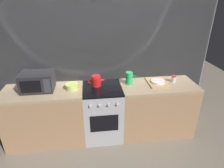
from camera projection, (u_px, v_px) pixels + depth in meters
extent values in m
plane|color=#6B6054|center=(103.00, 134.00, 3.31)|extent=(8.00, 8.00, 0.00)
cube|color=gray|center=(100.00, 62.00, 3.08)|extent=(3.60, 0.05, 2.40)
cube|color=#BCBCC1|center=(100.00, 62.00, 3.06)|extent=(3.58, 0.01, 2.39)
cube|color=#997251|center=(46.00, 117.00, 3.02)|extent=(1.20, 0.60, 0.86)
cube|color=#9E8466|center=(42.00, 92.00, 2.82)|extent=(1.20, 0.60, 0.04)
cube|color=#9E9EA3|center=(103.00, 113.00, 3.12)|extent=(0.60, 0.60, 0.87)
cube|color=black|center=(102.00, 88.00, 2.92)|extent=(0.59, 0.59, 0.03)
cube|color=black|center=(104.00, 123.00, 2.84)|extent=(0.42, 0.01, 0.28)
cylinder|color=#B7B7BC|center=(90.00, 106.00, 2.66)|extent=(0.04, 0.02, 0.04)
cylinder|color=#B7B7BC|center=(100.00, 105.00, 2.68)|extent=(0.04, 0.02, 0.04)
cylinder|color=#B7B7BC|center=(109.00, 105.00, 2.69)|extent=(0.04, 0.02, 0.04)
cylinder|color=#B7B7BC|center=(118.00, 104.00, 2.71)|extent=(0.04, 0.02, 0.04)
cube|color=#997251|center=(156.00, 109.00, 3.22)|extent=(1.20, 0.60, 0.86)
cube|color=#9E8466|center=(159.00, 85.00, 3.03)|extent=(1.20, 0.60, 0.04)
cube|color=black|center=(37.00, 81.00, 2.80)|extent=(0.46, 0.34, 0.27)
cube|color=black|center=(30.00, 87.00, 2.64)|extent=(0.28, 0.01, 0.17)
cube|color=#333338|center=(47.00, 86.00, 2.66)|extent=(0.09, 0.01, 0.21)
cylinder|color=red|center=(96.00, 81.00, 2.94)|extent=(0.15, 0.15, 0.15)
cylinder|color=red|center=(96.00, 76.00, 2.91)|extent=(0.13, 0.13, 0.02)
cone|color=red|center=(103.00, 80.00, 2.95)|extent=(0.10, 0.04, 0.05)
torus|color=red|center=(91.00, 81.00, 2.93)|extent=(0.08, 0.01, 0.08)
cylinder|color=#B7D166|center=(72.00, 86.00, 2.87)|extent=(0.20, 0.20, 0.08)
cylinder|color=green|center=(129.00, 78.00, 2.99)|extent=(0.11, 0.11, 0.20)
torus|color=green|center=(133.00, 77.00, 2.99)|extent=(0.08, 0.01, 0.08)
cube|color=tan|center=(157.00, 82.00, 3.06)|extent=(0.30, 0.40, 0.02)
cylinder|color=silver|center=(158.00, 82.00, 3.04)|extent=(0.22, 0.22, 0.01)
cylinder|color=silver|center=(158.00, 81.00, 3.03)|extent=(0.21, 0.21, 0.01)
cylinder|color=silver|center=(159.00, 80.00, 3.03)|extent=(0.16, 0.07, 0.01)
cube|color=silver|center=(156.00, 80.00, 3.03)|extent=(0.16, 0.09, 0.00)
cylinder|color=silver|center=(173.00, 79.00, 3.09)|extent=(0.08, 0.08, 0.08)
cylinder|color=red|center=(174.00, 76.00, 3.07)|extent=(0.07, 0.07, 0.02)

